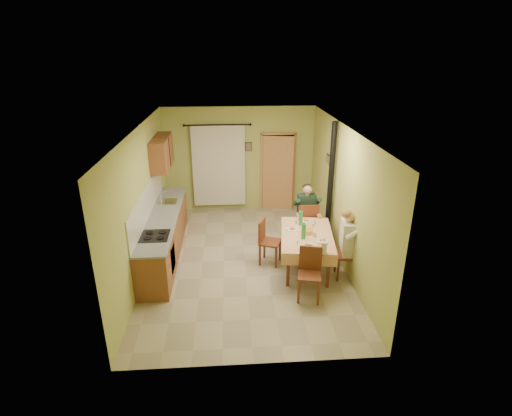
{
  "coord_description": "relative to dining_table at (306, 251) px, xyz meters",
  "views": [
    {
      "loc": [
        -0.28,
        -7.44,
        4.21
      ],
      "look_at": [
        0.25,
        0.1,
        1.15
      ],
      "focal_mm": 28.0,
      "sensor_mm": 36.0,
      "label": 1
    }
  ],
  "objects": [
    {
      "name": "picture_back",
      "position": [
        -0.98,
        3.35,
        1.37
      ],
      "size": [
        0.19,
        0.03,
        0.23
      ],
      "primitive_type": "cube",
      "color": "black",
      "rests_on": "room_shell"
    },
    {
      "name": "man_far",
      "position": [
        0.2,
        1.09,
        0.5
      ],
      "size": [
        0.59,
        0.47,
        1.39
      ],
      "rotation": [
        0.0,
        0.0,
        0.03
      ],
      "color": "#192D23",
      "rests_on": "chair_far"
    },
    {
      "name": "dining_table",
      "position": [
        0.0,
        0.0,
        0.0
      ],
      "size": [
        1.23,
        1.8,
        0.76
      ],
      "rotation": [
        0.0,
        0.0,
        -0.13
      ],
      "color": "#EBA87A",
      "rests_on": "ground"
    },
    {
      "name": "floor",
      "position": [
        -1.23,
        0.38,
        -0.38
      ],
      "size": [
        4.0,
        6.0,
        0.01
      ],
      "primitive_type": "cube",
      "color": "tan",
      "rests_on": "ground"
    },
    {
      "name": "kitchen_run",
      "position": [
        -2.94,
        0.78,
        0.1
      ],
      "size": [
        0.64,
        3.64,
        1.56
      ],
      "color": "brown",
      "rests_on": "ground"
    },
    {
      "name": "chair_far",
      "position": [
        0.2,
        1.07,
        -0.09
      ],
      "size": [
        0.47,
        0.47,
        1.02
      ],
      "rotation": [
        0.0,
        0.0,
        0.03
      ],
      "color": "brown",
      "rests_on": "ground"
    },
    {
      "name": "upper_cabinets",
      "position": [
        -3.05,
        2.08,
        1.57
      ],
      "size": [
        0.35,
        1.4,
        0.7
      ],
      "primitive_type": "cube",
      "color": "brown",
      "rests_on": "room_shell"
    },
    {
      "name": "chair_left",
      "position": [
        -0.72,
        0.25,
        -0.09
      ],
      "size": [
        0.52,
        0.52,
        0.96
      ],
      "rotation": [
        0.0,
        0.0,
        -1.94
      ],
      "color": "brown",
      "rests_on": "ground"
    },
    {
      "name": "chair_near",
      "position": [
        -0.15,
        -1.07,
        -0.09
      ],
      "size": [
        0.48,
        0.48,
        0.96
      ],
      "rotation": [
        0.0,
        0.0,
        2.92
      ],
      "color": "brown",
      "rests_on": "ground"
    },
    {
      "name": "doorway",
      "position": [
        -0.19,
        3.32,
        0.67
      ],
      "size": [
        0.96,
        0.21,
        2.15
      ],
      "color": "black",
      "rests_on": "ground"
    },
    {
      "name": "man_right",
      "position": [
        0.71,
        -0.41,
        0.5
      ],
      "size": [
        0.5,
        0.61,
        1.39
      ],
      "rotation": [
        0.0,
        0.0,
        1.46
      ],
      "color": "silver",
      "rests_on": "chair_right"
    },
    {
      "name": "chair_right",
      "position": [
        0.73,
        -0.41,
        -0.09
      ],
      "size": [
        0.45,
        0.45,
        0.96
      ],
      "rotation": [
        0.0,
        0.0,
        1.46
      ],
      "color": "brown",
      "rests_on": "ground"
    },
    {
      "name": "curtain",
      "position": [
        -1.78,
        3.28,
        0.88
      ],
      "size": [
        1.7,
        0.07,
        2.22
      ],
      "color": "black",
      "rests_on": "ground"
    },
    {
      "name": "room_shell",
      "position": [
        -1.23,
        0.38,
        1.44
      ],
      "size": [
        4.04,
        6.04,
        2.82
      ],
      "color": "#B3BB60",
      "rests_on": "ground"
    },
    {
      "name": "tableware",
      "position": [
        -0.0,
        -0.11,
        0.44
      ],
      "size": [
        0.75,
        1.63,
        0.33
      ],
      "color": "white",
      "rests_on": "dining_table"
    },
    {
      "name": "picture_right",
      "position": [
        0.74,
        1.58,
        1.47
      ],
      "size": [
        0.03,
        0.31,
        0.21
      ],
      "primitive_type": "cube",
      "color": "brown",
      "rests_on": "room_shell"
    },
    {
      "name": "stove_flue",
      "position": [
        0.67,
        0.98,
        0.64
      ],
      "size": [
        0.24,
        0.24,
        2.8
      ],
      "color": "black",
      "rests_on": "ground"
    }
  ]
}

